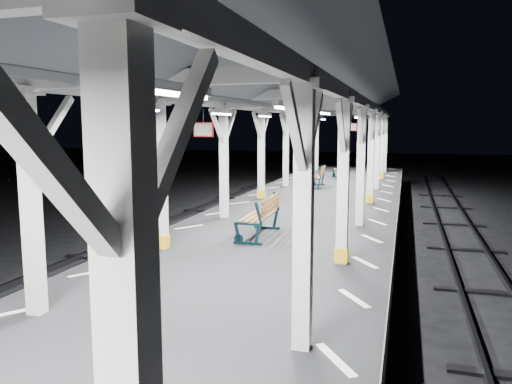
% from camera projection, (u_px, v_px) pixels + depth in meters
% --- Properties ---
extents(ground, '(120.00, 120.00, 0.00)m').
position_uv_depth(ground, '(213.00, 339.00, 8.88)').
color(ground, black).
rests_on(ground, ground).
extents(platform, '(6.00, 50.00, 1.00)m').
position_uv_depth(platform, '(213.00, 312.00, 8.82)').
color(platform, black).
rests_on(platform, ground).
extents(hazard_stripes_left, '(1.00, 48.00, 0.01)m').
position_uv_depth(hazard_stripes_left, '(92.00, 273.00, 9.44)').
color(hazard_stripes_left, silver).
rests_on(hazard_stripes_left, platform).
extents(hazard_stripes_right, '(1.00, 48.00, 0.01)m').
position_uv_depth(hazard_stripes_right, '(354.00, 298.00, 8.05)').
color(hazard_stripes_right, silver).
rests_on(hazard_stripes_right, platform).
extents(canopy, '(5.40, 49.00, 4.65)m').
position_uv_depth(canopy, '(210.00, 78.00, 8.25)').
color(canopy, beige).
rests_on(canopy, platform).
extents(bench_mid, '(0.76, 1.92, 1.03)m').
position_uv_depth(bench_mid, '(262.00, 215.00, 12.41)').
color(bench_mid, black).
rests_on(bench_mid, platform).
extents(bench_far, '(0.75, 1.76, 0.93)m').
position_uv_depth(bench_far, '(318.00, 176.00, 22.18)').
color(bench_far, black).
rests_on(bench_far, platform).
extents(bench_extra, '(1.03, 1.71, 0.87)m').
position_uv_depth(bench_extra, '(342.00, 169.00, 25.77)').
color(bench_extra, black).
rests_on(bench_extra, platform).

